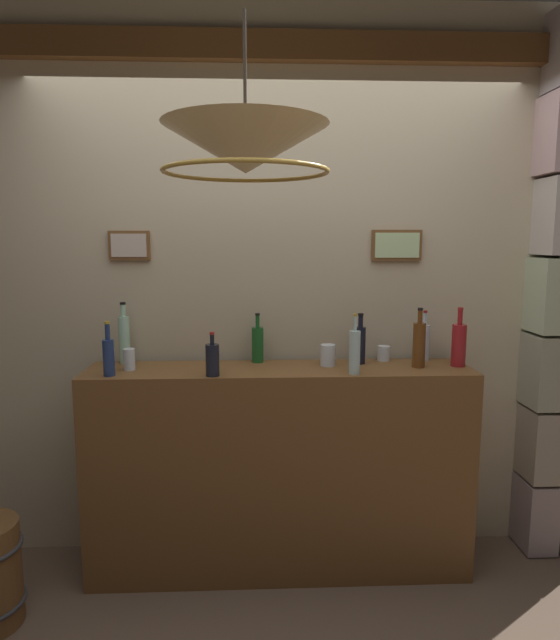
{
  "coord_description": "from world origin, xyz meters",
  "views": [
    {
      "loc": [
        -0.12,
        -1.82,
        1.7
      ],
      "look_at": [
        0.0,
        0.78,
        1.32
      ],
      "focal_mm": 30.64,
      "sensor_mm": 36.0,
      "label": 1
    }
  ],
  "objects": [
    {
      "name": "liquor_bottle_port",
      "position": [
        -0.32,
        0.69,
        1.15
      ],
      "size": [
        0.06,
        0.06,
        0.21
      ],
      "color": "black",
      "rests_on": "bar_shelf_unit"
    },
    {
      "name": "liquor_bottle_gin",
      "position": [
        -0.79,
        0.97,
        1.2
      ],
      "size": [
        0.06,
        0.06,
        0.32
      ],
      "color": "#A6D7BD",
      "rests_on": "bar_shelf_unit"
    },
    {
      "name": "pendant_lamp",
      "position": [
        -0.15,
        0.14,
        2.01
      ],
      "size": [
        0.59,
        0.59,
        0.54
      ],
      "color": "beige"
    },
    {
      "name": "liquor_bottle_mezcal",
      "position": [
        0.42,
        0.91,
        1.17
      ],
      "size": [
        0.05,
        0.05,
        0.26
      ],
      "color": "black",
      "rests_on": "bar_shelf_unit"
    },
    {
      "name": "glass_tumbler_rocks",
      "position": [
        0.56,
        0.98,
        1.11
      ],
      "size": [
        0.07,
        0.07,
        0.08
      ],
      "color": "silver",
      "rests_on": "bar_shelf_unit"
    },
    {
      "name": "glass_tumbler_highball",
      "position": [
        0.25,
        0.87,
        1.12
      ],
      "size": [
        0.08,
        0.08,
        0.11
      ],
      "color": "silver",
      "rests_on": "bar_shelf_unit"
    },
    {
      "name": "liquor_bottle_sherry",
      "position": [
        -0.81,
        0.71,
        1.17
      ],
      "size": [
        0.05,
        0.05,
        0.26
      ],
      "color": "navy",
      "rests_on": "bar_shelf_unit"
    },
    {
      "name": "liquor_bottle_rye",
      "position": [
        0.77,
        0.98,
        1.17
      ],
      "size": [
        0.06,
        0.06,
        0.27
      ],
      "color": "silver",
      "rests_on": "bar_shelf_unit"
    },
    {
      "name": "bar_shelf_unit",
      "position": [
        0.0,
        0.83,
        0.53
      ],
      "size": [
        1.92,
        0.38,
        1.07
      ],
      "primitive_type": "cube",
      "color": "brown",
      "rests_on": "ground"
    },
    {
      "name": "glass_tumbler_shot",
      "position": [
        -0.74,
        0.82,
        1.12
      ],
      "size": [
        0.06,
        0.06,
        0.11
      ],
      "color": "silver",
      "rests_on": "bar_shelf_unit"
    },
    {
      "name": "panelled_rear_partition",
      "position": [
        0.0,
        1.1,
        1.51
      ],
      "size": [
        3.49,
        0.15,
        2.89
      ],
      "color": "#BCAD8E",
      "rests_on": "ground"
    },
    {
      "name": "liquor_bottle_scotch",
      "position": [
        0.35,
        0.7,
        1.18
      ],
      "size": [
        0.05,
        0.05,
        0.29
      ],
      "color": "silver",
      "rests_on": "bar_shelf_unit"
    },
    {
      "name": "liquor_bottle_vodka",
      "position": [
        0.7,
        0.82,
        1.19
      ],
      "size": [
        0.06,
        0.06,
        0.3
      ],
      "color": "brown",
      "rests_on": "bar_shelf_unit"
    },
    {
      "name": "liquor_bottle_amaro",
      "position": [
        -0.11,
        0.97,
        1.17
      ],
      "size": [
        0.06,
        0.06,
        0.26
      ],
      "color": "#195622",
      "rests_on": "bar_shelf_unit"
    },
    {
      "name": "liquor_bottle_brandy",
      "position": [
        0.91,
        0.84,
        1.18
      ],
      "size": [
        0.07,
        0.07,
        0.3
      ],
      "color": "maroon",
      "rests_on": "bar_shelf_unit"
    }
  ]
}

